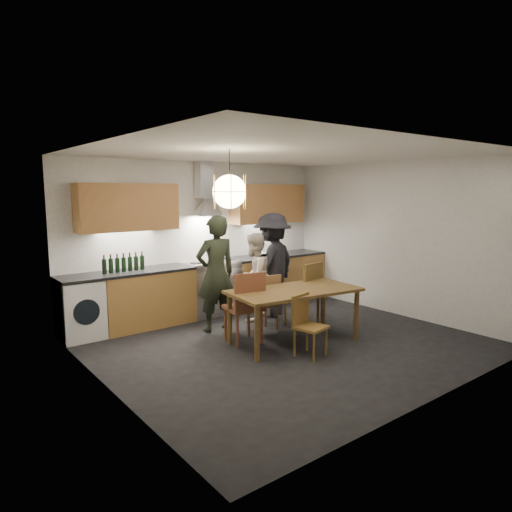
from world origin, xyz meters
TOP-DOWN VIEW (x-y plane):
  - ground at (0.00, 0.00)m, footprint 5.00×5.00m
  - room_shell at (0.00, 0.00)m, footprint 5.02×4.52m
  - counter_run at (0.02, 1.95)m, footprint 5.00×0.62m
  - range_stove at (0.00, 1.94)m, footprint 0.90×0.60m
  - wall_fixtures at (0.00, 2.07)m, footprint 4.30×0.54m
  - pendant_lamp at (-1.00, -0.10)m, footprint 0.43×0.43m
  - dining_table at (0.10, -0.06)m, footprint 1.90×1.12m
  - chair_back_left at (-0.47, 0.28)m, footprint 0.53×0.53m
  - chair_back_mid at (0.07, 0.53)m, footprint 0.44×0.44m
  - chair_back_right at (0.77, 0.38)m, footprint 0.53×0.53m
  - chair_front at (-0.12, -0.52)m, footprint 0.43×0.43m
  - person_left at (-0.46, 1.06)m, footprint 0.67×0.47m
  - person_mid at (0.34, 1.17)m, footprint 0.85×0.76m
  - person_right at (0.76, 1.21)m, footprint 1.28×0.99m
  - mixing_bowl at (1.05, 1.94)m, footprint 0.29×0.29m
  - stock_pot at (1.60, 1.92)m, footprint 0.22×0.22m
  - wine_bottles at (-1.52, 1.97)m, footprint 0.66×0.07m

SIDE VIEW (x-z plane):
  - ground at x=0.00m, z-range 0.00..0.00m
  - range_stove at x=0.00m, z-range -0.02..0.90m
  - counter_run at x=0.02m, z-range 0.00..0.90m
  - chair_front at x=-0.12m, z-range 0.06..0.85m
  - chair_back_mid at x=0.07m, z-range 0.06..0.95m
  - chair_back_right at x=0.77m, z-range 0.07..1.09m
  - chair_back_left at x=-0.47m, z-range 0.07..1.09m
  - dining_table at x=0.10m, z-range 0.29..1.05m
  - person_mid at x=0.34m, z-range 0.00..1.44m
  - person_right at x=0.76m, z-range 0.00..1.74m
  - person_left at x=-0.46m, z-range 0.00..1.75m
  - mixing_bowl at x=1.05m, z-range 0.90..0.97m
  - stock_pot at x=1.60m, z-range 0.90..1.03m
  - wine_bottles at x=-1.52m, z-range 0.90..1.18m
  - room_shell at x=0.00m, z-range 0.40..3.01m
  - wall_fixtures at x=0.00m, z-range 1.32..2.42m
  - pendant_lamp at x=-1.00m, z-range 1.75..2.45m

